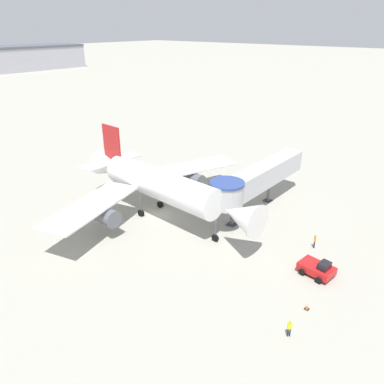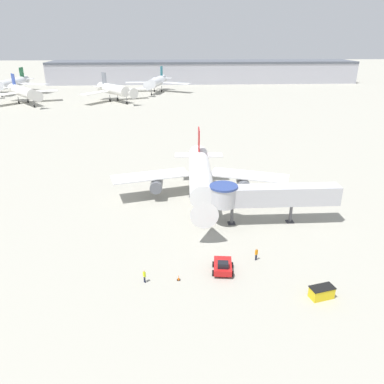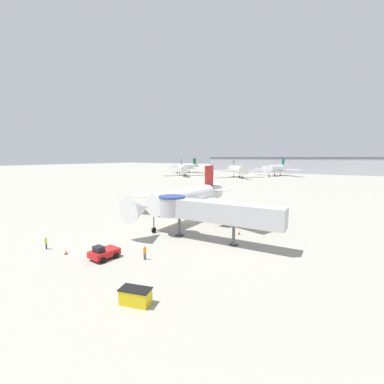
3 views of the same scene
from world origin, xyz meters
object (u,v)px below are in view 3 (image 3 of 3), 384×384
pushback_tug_red (104,253)px  ground_crew_wing_walker (46,242)px  service_container_yellow (136,296)px  jet_bridge (207,211)px  traffic_cone_apron_front (66,252)px  background_jet_green_tail (186,166)px  background_jet_teal_tail (276,168)px  background_jet_gray_tail (238,169)px  traffic_cone_starboard_wing (239,232)px  background_jet_blue_tail (183,168)px  ground_crew_marshaller (145,252)px  main_airplane (186,198)px

pushback_tug_red → ground_crew_wing_walker: pushback_tug_red is taller
service_container_yellow → jet_bridge: bearing=97.0°
pushback_tug_red → traffic_cone_apron_front: size_ratio=5.35×
background_jet_green_tail → background_jet_teal_tail: 69.94m
background_jet_teal_tail → pushback_tug_red: bearing=-71.9°
background_jet_green_tail → background_jet_gray_tail: size_ratio=1.32×
service_container_yellow → ground_crew_wing_walker: ground_crew_wing_walker is taller
traffic_cone_starboard_wing → service_container_yellow: bearing=-92.1°
pushback_tug_red → background_jet_blue_tail: 139.72m
traffic_cone_apron_front → ground_crew_marshaller: size_ratio=0.39×
service_container_yellow → ground_crew_marshaller: size_ratio=1.70×
service_container_yellow → ground_crew_wing_walker: bearing=168.8°
pushback_tug_red → background_jet_gray_tail: 129.85m
jet_bridge → traffic_cone_starboard_wing: (3.01, 5.42, -4.21)m
traffic_cone_starboard_wing → background_jet_gray_tail: background_jet_gray_tail is taller
pushback_tug_red → background_jet_green_tail: bearing=124.9°
pushback_tug_red → traffic_cone_starboard_wing: bearing=65.4°
background_jet_gray_tail → jet_bridge: bearing=-109.9°
main_airplane → jet_bridge: bearing=-42.1°
service_container_yellow → background_jet_teal_tail: size_ratio=0.09×
background_jet_green_tail → background_jet_gray_tail: (53.12, -28.27, 0.07)m
traffic_cone_starboard_wing → background_jet_teal_tail: (-23.04, 136.16, 4.81)m
main_airplane → background_jet_green_tail: (-81.06, 133.72, 0.56)m
main_airplane → pushback_tug_red: (1.06, -21.05, -3.62)m
ground_crew_marshaller → pushback_tug_red: bearing=177.5°
traffic_cone_starboard_wing → traffic_cone_apron_front: 25.02m
background_jet_green_tail → background_jet_teal_tail: background_jet_teal_tail is taller
jet_bridge → ground_crew_marshaller: jet_bridge is taller
ground_crew_marshaller → background_jet_gray_tail: 128.77m
jet_bridge → traffic_cone_apron_front: bearing=-133.8°
traffic_cone_starboard_wing → jet_bridge: bearing=-119.1°
background_jet_blue_tail → traffic_cone_starboard_wing: bearing=-90.8°
main_airplane → background_jet_gray_tail: background_jet_gray_tail is taller
jet_bridge → ground_crew_marshaller: bearing=-108.1°
pushback_tug_red → traffic_cone_starboard_wing: size_ratio=5.18×
main_airplane → background_jet_teal_tail: (-11.12, 132.82, 0.76)m
traffic_cone_apron_front → background_jet_teal_tail: background_jet_teal_tail is taller
main_airplane → background_jet_teal_tail: size_ratio=0.94×
main_airplane → ground_crew_marshaller: (5.60, -18.81, -3.40)m
ground_crew_marshaller → background_jet_gray_tail: size_ratio=0.06×
background_jet_green_tail → background_jet_blue_tail: size_ratio=1.24×
background_jet_gray_tail → ground_crew_marshaller: bearing=-112.6°
service_container_yellow → ground_crew_wing_walker: (-19.23, 3.80, 0.28)m
background_jet_green_tail → background_jet_gray_tail: background_jet_gray_tail is taller
main_airplane → traffic_cone_apron_front: 23.19m
traffic_cone_starboard_wing → background_jet_blue_tail: size_ratio=0.02×
traffic_cone_apron_front → ground_crew_wing_walker: ground_crew_wing_walker is taller
background_jet_teal_tail → traffic_cone_starboard_wing: bearing=-66.9°
service_container_yellow → background_jet_gray_tail: bearing=106.5°
traffic_cone_starboard_wing → background_jet_teal_tail: 138.18m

